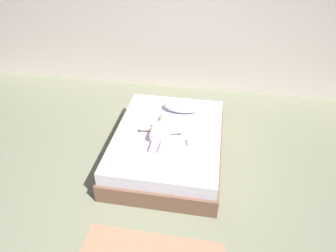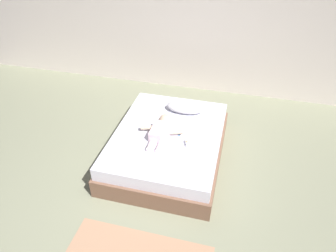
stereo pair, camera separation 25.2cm
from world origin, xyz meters
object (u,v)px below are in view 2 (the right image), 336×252
toothbrush (179,132)px  baby_bottle (187,143)px  bed (168,145)px  baby (161,130)px  pillow (185,107)px

toothbrush → baby_bottle: (0.14, -0.21, 0.02)m
bed → baby: size_ratio=2.82×
pillow → baby: baby is taller
bed → toothbrush: bearing=14.0°
bed → baby_bottle: bearing=-32.0°
baby → baby_bottle: baby is taller
baby_bottle → toothbrush: bearing=124.2°
toothbrush → pillow: bearing=93.0°
pillow → baby_bottle: 0.72m
bed → toothbrush: toothbrush is taller
baby → toothbrush: baby is taller
bed → baby: baby is taller
baby → toothbrush: size_ratio=4.87×
baby_bottle → pillow: bearing=103.4°
bed → toothbrush: size_ratio=13.74×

